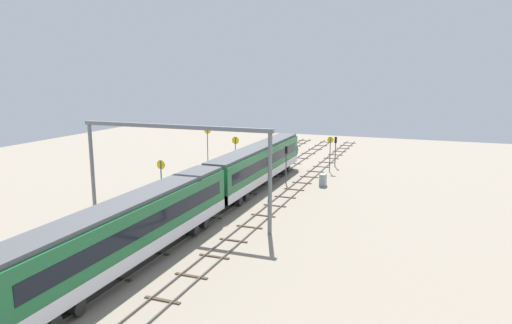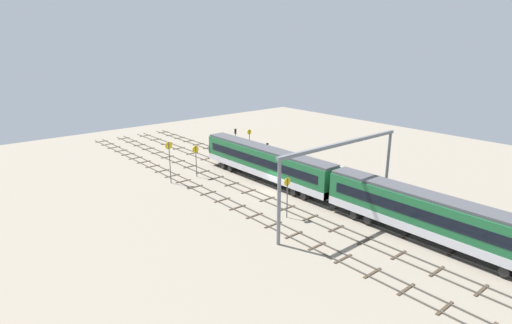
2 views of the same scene
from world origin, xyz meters
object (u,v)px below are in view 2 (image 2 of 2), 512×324
at_px(speed_sign_mid_trackside, 196,156).
at_px(signal_light_trackside_departure, 235,137).
at_px(speed_sign_far_trackside, 169,156).
at_px(overhead_gantry, 341,162).
at_px(signal_light_trackside_approach, 267,154).
at_px(speed_sign_distant_end, 249,140).
at_px(train, 331,185).
at_px(speed_sign_near_foreground, 287,191).
at_px(relay_cabinet, 287,163).

xyz_separation_m(speed_sign_mid_trackside, signal_light_trackside_departure, (7.15, -12.66, -0.29)).
relative_size(speed_sign_far_trackside, signal_light_trackside_departure, 1.37).
bearing_deg(signal_light_trackside_departure, speed_sign_mid_trackside, 119.45).
bearing_deg(overhead_gantry, signal_light_trackside_approach, -16.14).
bearing_deg(speed_sign_distant_end, signal_light_trackside_approach, 157.26).
distance_m(speed_sign_mid_trackside, signal_light_trackside_approach, 10.53).
distance_m(train, speed_sign_near_foreground, 6.51).
relative_size(speed_sign_mid_trackside, speed_sign_far_trackside, 0.78).
distance_m(speed_sign_mid_trackside, speed_sign_far_trackside, 4.36).
height_order(speed_sign_far_trackside, relay_cabinet, speed_sign_far_trackside).
xyz_separation_m(speed_sign_mid_trackside, signal_light_trackside_approach, (-5.37, -9.06, -0.10)).
distance_m(train, signal_light_trackside_approach, 14.73).
height_order(overhead_gantry, signal_light_trackside_departure, overhead_gantry).
height_order(speed_sign_near_foreground, speed_sign_mid_trackside, speed_sign_near_foreground).
relative_size(speed_sign_distant_end, signal_light_trackside_departure, 1.11).
xyz_separation_m(speed_sign_distant_end, signal_light_trackside_approach, (-8.63, 3.61, -0.07)).
distance_m(signal_light_trackside_approach, signal_light_trackside_departure, 13.03).
bearing_deg(speed_sign_mid_trackside, overhead_gantry, -170.31).
distance_m(speed_sign_near_foreground, speed_sign_far_trackside, 19.38).
distance_m(speed_sign_mid_trackside, relay_cabinet, 14.68).
distance_m(signal_light_trackside_approach, relay_cabinet, 5.09).
xyz_separation_m(speed_sign_near_foreground, speed_sign_mid_trackside, (18.98, -0.04, 0.03)).
relative_size(signal_light_trackside_approach, signal_light_trackside_departure, 1.07).
bearing_deg(signal_light_trackside_departure, overhead_gantry, 163.90).
relative_size(overhead_gantry, speed_sign_mid_trackside, 4.02).
distance_m(speed_sign_distant_end, relay_cabinet, 8.65).
xyz_separation_m(speed_sign_far_trackside, signal_light_trackside_departure, (7.24, -16.94, -1.10)).
bearing_deg(relay_cabinet, speed_sign_far_trackside, 74.60).
bearing_deg(speed_sign_far_trackside, speed_sign_mid_trackside, -88.84).
height_order(train, overhead_gantry, overhead_gantry).
bearing_deg(train, signal_light_trackside_approach, -10.46).
bearing_deg(train, speed_sign_far_trackside, 28.35).
height_order(overhead_gantry, signal_light_trackside_approach, overhead_gantry).
bearing_deg(relay_cabinet, signal_light_trackside_approach, 94.61).
height_order(speed_sign_mid_trackside, signal_light_trackside_approach, speed_sign_mid_trackside).
bearing_deg(signal_light_trackside_departure, speed_sign_near_foreground, 154.07).
bearing_deg(train, signal_light_trackside_departure, -13.08).
relative_size(overhead_gantry, signal_light_trackside_approach, 4.03).
relative_size(speed_sign_mid_trackside, signal_light_trackside_approach, 1.00).
xyz_separation_m(speed_sign_near_foreground, relay_cabinet, (13.97, -13.63, -2.39)).
bearing_deg(speed_sign_near_foreground, speed_sign_far_trackside, 12.64).
xyz_separation_m(train, signal_light_trackside_approach, (14.48, -2.67, 0.39)).
height_order(signal_light_trackside_departure, relay_cabinet, signal_light_trackside_departure).
height_order(overhead_gantry, speed_sign_mid_trackside, overhead_gantry).
xyz_separation_m(overhead_gantry, signal_light_trackside_approach, (17.69, -5.12, -3.65)).
bearing_deg(speed_sign_mid_trackside, speed_sign_distant_end, -75.60).
height_order(speed_sign_near_foreground, speed_sign_distant_end, speed_sign_distant_end).
height_order(train, speed_sign_distant_end, train).
relative_size(speed_sign_near_foreground, speed_sign_far_trackside, 0.79).
relative_size(train, relay_cabinet, 34.39).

